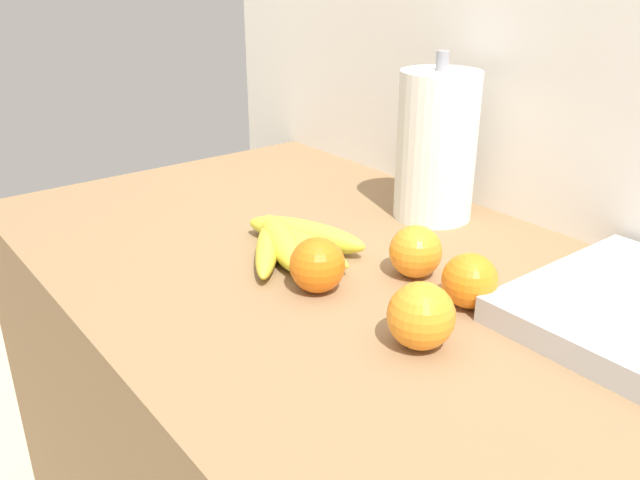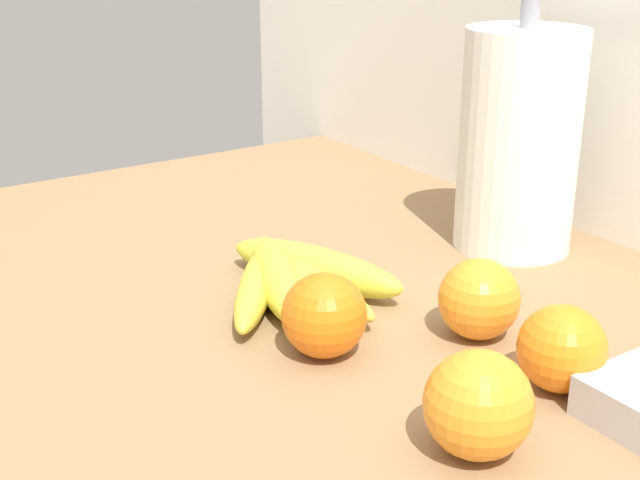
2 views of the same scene
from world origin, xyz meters
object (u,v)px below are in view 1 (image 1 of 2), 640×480
object	(u,v)px
orange_center	(470,281)
orange_back_left	(317,265)
orange_right	(416,251)
orange_far_right	(421,316)
paper_towel_roll	(436,146)
banana_bunch	(289,241)

from	to	relation	value
orange_center	orange_back_left	world-z (taller)	orange_back_left
orange_right	orange_back_left	size ratio (longest dim) A/B	0.99
orange_far_right	paper_towel_roll	world-z (taller)	paper_towel_roll
orange_right	paper_towel_roll	size ratio (longest dim) A/B	0.27
banana_bunch	orange_far_right	distance (m)	0.30
banana_bunch	orange_far_right	size ratio (longest dim) A/B	2.88
orange_center	orange_right	xyz separation A→B (m)	(-0.10, 0.01, 0.00)
banana_bunch	orange_right	world-z (taller)	orange_right
orange_right	orange_far_right	distance (m)	0.18
banana_bunch	orange_back_left	xyz separation A→B (m)	(0.12, -0.04, 0.02)
orange_center	orange_back_left	xyz separation A→B (m)	(-0.15, -0.12, 0.00)
orange_center	orange_right	world-z (taller)	orange_right
banana_bunch	orange_far_right	bearing A→B (deg)	-6.09
banana_bunch	orange_back_left	world-z (taller)	orange_back_left
banana_bunch	orange_right	size ratio (longest dim) A/B	3.05
orange_right	paper_towel_roll	world-z (taller)	paper_towel_roll
banana_bunch	orange_center	world-z (taller)	orange_center
orange_center	orange_right	size ratio (longest dim) A/B	0.97
banana_bunch	orange_back_left	distance (m)	0.13
orange_far_right	paper_towel_roll	bearing A→B (deg)	131.27
orange_center	paper_towel_roll	distance (m)	0.32
orange_center	paper_towel_roll	xyz separation A→B (m)	(-0.24, 0.19, 0.09)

